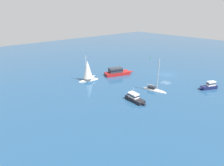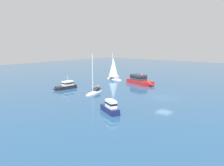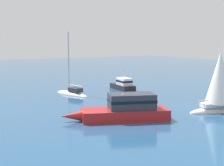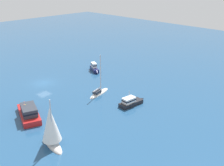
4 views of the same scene
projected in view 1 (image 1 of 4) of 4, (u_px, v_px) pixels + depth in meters
name	position (u px, v px, depth m)	size (l,w,h in m)	color
ground_plane	(167.00, 74.00, 54.16)	(160.00, 160.00, 0.00)	navy
launch	(117.00, 72.00, 53.54)	(8.74, 4.86, 2.21)	#B21E1E
powerboat	(209.00, 86.00, 44.05)	(4.77, 3.04, 1.83)	#191E4C
cabin_cruiser	(135.00, 98.00, 38.33)	(2.00, 5.49, 2.74)	black
sloop	(154.00, 90.00, 43.46)	(2.63, 5.83, 7.76)	silver
sailboat	(88.00, 72.00, 48.60)	(5.74, 2.95, 7.14)	silver
channel_buoy	(150.00, 59.00, 71.68)	(0.52, 0.52, 0.96)	green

